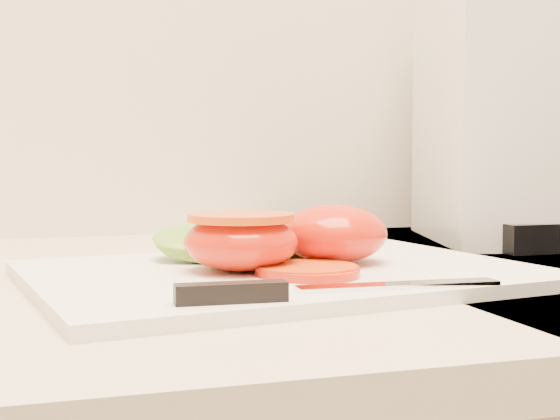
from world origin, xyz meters
name	(u,v)px	position (x,y,z in m)	size (l,w,h in m)	color
cutting_board	(284,274)	(0.09, 1.61, 0.94)	(0.38, 0.28, 0.01)	white
tomato_half_dome	(334,233)	(0.13, 1.63, 0.96)	(0.09, 0.09, 0.05)	red
tomato_half_cut	(241,240)	(0.05, 1.61, 0.96)	(0.09, 0.09, 0.04)	red
tomato_slice_0	(308,270)	(0.09, 1.57, 0.94)	(0.07, 0.07, 0.01)	#DD5D11
tomato_slice_1	(313,273)	(0.09, 1.56, 0.94)	(0.07, 0.07, 0.01)	#DD5D11
lettuce_leaf_0	(227,243)	(0.06, 1.69, 0.95)	(0.14, 0.09, 0.03)	#73C233
lettuce_leaf_1	(274,239)	(0.10, 1.70, 0.95)	(0.12, 0.09, 0.03)	#73C233
knife	(301,290)	(0.06, 1.49, 0.94)	(0.22, 0.04, 0.01)	silver
appliance	(521,110)	(0.44, 1.81, 1.08)	(0.20, 0.25, 0.30)	white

